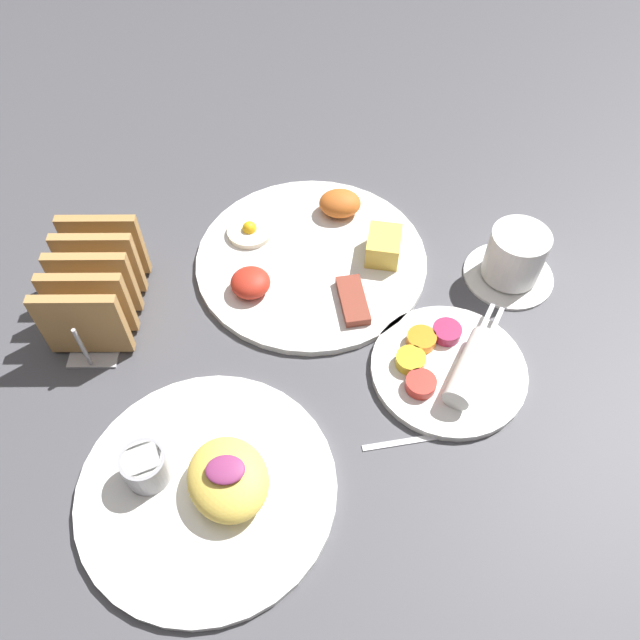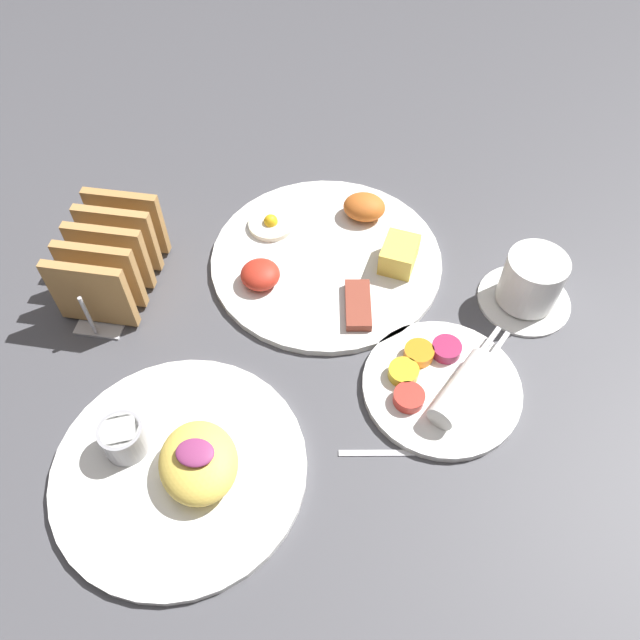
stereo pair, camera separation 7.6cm
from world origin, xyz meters
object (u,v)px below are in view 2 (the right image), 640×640
plate_foreground (180,464)px  toast_rack (111,259)px  plate_breakfast (329,255)px  coffee_cup (531,283)px  plate_condiments (443,384)px

plate_foreground → toast_rack: toast_rack is taller
plate_breakfast → coffee_cup: bearing=-6.8°
plate_condiments → plate_breakfast: bearing=131.5°
coffee_cup → plate_breakfast: bearing=173.2°
toast_rack → coffee_cup: toast_rack is taller
toast_rack → plate_foreground: bearing=-56.9°
plate_condiments → toast_rack: size_ratio=1.04×
coffee_cup → plate_condiments: bearing=-123.6°
plate_condiments → coffee_cup: (0.10, 0.15, 0.03)m
plate_condiments → plate_foreground: 0.31m
plate_condiments → toast_rack: toast_rack is taller
plate_breakfast → plate_condiments: plate_breakfast is taller
plate_breakfast → plate_foreground: plate_foreground is taller
plate_breakfast → plate_foreground: size_ratio=1.15×
toast_rack → coffee_cup: 0.54m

